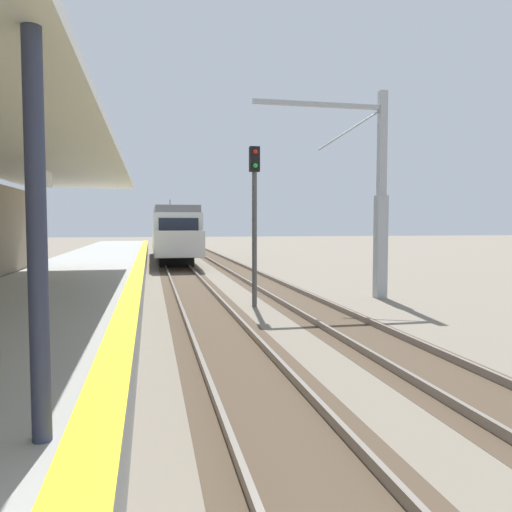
# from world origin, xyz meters

# --- Properties ---
(station_platform) EXTENTS (5.00, 80.00, 0.91)m
(station_platform) POSITION_xyz_m (-2.50, 16.00, 0.45)
(station_platform) COLOR #999993
(station_platform) RESTS_ON ground
(track_pair_nearest_platform) EXTENTS (2.34, 120.00, 0.16)m
(track_pair_nearest_platform) POSITION_xyz_m (1.90, 20.00, 0.05)
(track_pair_nearest_platform) COLOR #4C3D2D
(track_pair_nearest_platform) RESTS_ON ground
(track_pair_middle) EXTENTS (2.34, 120.00, 0.16)m
(track_pair_middle) POSITION_xyz_m (5.30, 20.00, 0.05)
(track_pair_middle) COLOR #4C3D2D
(track_pair_middle) RESTS_ON ground
(approaching_train) EXTENTS (2.93, 19.60, 4.76)m
(approaching_train) POSITION_xyz_m (1.90, 37.56, 2.18)
(approaching_train) COLOR silver
(approaching_train) RESTS_ON ground
(rail_signal_post) EXTENTS (0.32, 0.34, 5.20)m
(rail_signal_post) POSITION_xyz_m (3.57, 15.03, 3.19)
(rail_signal_post) COLOR #4C4C4C
(rail_signal_post) RESTS_ON ground
(catenary_pylon_far_side) EXTENTS (5.00, 0.40, 7.50)m
(catenary_pylon_far_side) POSITION_xyz_m (8.22, 16.11, 3.60)
(catenary_pylon_far_side) COLOR #9EA3A8
(catenary_pylon_far_side) RESTS_ON ground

